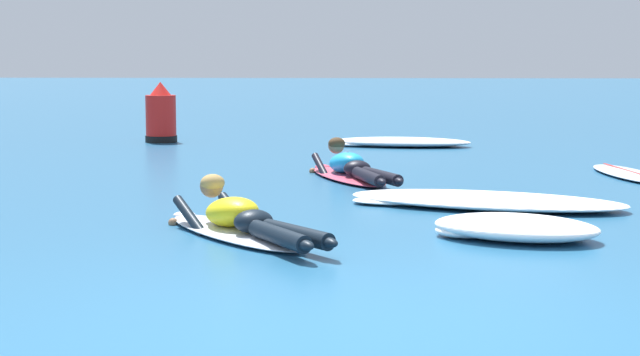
% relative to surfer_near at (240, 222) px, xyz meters
% --- Properties ---
extents(ground_plane, '(120.00, 120.00, 0.00)m').
position_rel_surfer_near_xyz_m(ground_plane, '(1.05, 7.26, -0.13)').
color(ground_plane, '#235B84').
extents(surfer_near, '(1.82, 2.35, 0.54)m').
position_rel_surfer_near_xyz_m(surfer_near, '(0.00, 0.00, 0.00)').
color(surfer_near, silver).
rests_on(surfer_near, ground).
extents(surfer_far, '(1.34, 2.69, 0.53)m').
position_rel_surfer_near_xyz_m(surfer_far, '(0.84, 4.17, 0.00)').
color(surfer_far, '#E54C66').
rests_on(surfer_far, ground).
extents(drifting_surfboard, '(0.85, 2.27, 0.16)m').
position_rel_surfer_near_xyz_m(drifting_surfboard, '(4.41, 4.73, -0.10)').
color(drifting_surfboard, silver).
rests_on(drifting_surfboard, ground).
extents(whitewater_mid_left, '(3.08, 1.98, 0.13)m').
position_rel_surfer_near_xyz_m(whitewater_mid_left, '(2.29, 1.96, -0.07)').
color(whitewater_mid_left, white).
rests_on(whitewater_mid_left, ground).
extents(whitewater_mid_right, '(1.64, 1.36, 0.20)m').
position_rel_surfer_near_xyz_m(whitewater_mid_right, '(2.33, 0.04, -0.04)').
color(whitewater_mid_right, white).
rests_on(whitewater_mid_right, ground).
extents(whitewater_far_band, '(2.49, 1.24, 0.16)m').
position_rel_surfer_near_xyz_m(whitewater_far_band, '(1.59, 9.08, -0.06)').
color(whitewater_far_band, white).
rests_on(whitewater_far_band, ground).
extents(channel_marker_buoy, '(0.57, 0.57, 1.09)m').
position_rel_surfer_near_xyz_m(channel_marker_buoy, '(-2.70, 9.72, 0.30)').
color(channel_marker_buoy, red).
rests_on(channel_marker_buoy, ground).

